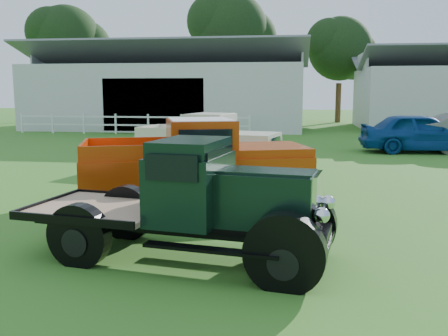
% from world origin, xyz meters
% --- Properties ---
extents(ground, '(120.00, 120.00, 0.00)m').
position_xyz_m(ground, '(0.00, 0.00, 0.00)').
color(ground, '#396F23').
extents(shed_left, '(18.80, 10.20, 5.60)m').
position_xyz_m(shed_left, '(-7.00, 26.00, 2.80)').
color(shed_left, '#B9B9B9').
rests_on(shed_left, ground).
extents(fence_rail, '(14.20, 0.16, 1.20)m').
position_xyz_m(fence_rail, '(-8.00, 20.00, 0.60)').
color(fence_rail, white).
rests_on(fence_rail, ground).
extents(tree_a, '(6.30, 6.30, 10.50)m').
position_xyz_m(tree_a, '(-18.00, 33.00, 5.25)').
color(tree_a, black).
rests_on(tree_a, ground).
extents(tree_b, '(6.90, 6.90, 11.50)m').
position_xyz_m(tree_b, '(-4.00, 34.00, 5.75)').
color(tree_b, black).
rests_on(tree_b, ground).
extents(tree_c, '(5.40, 5.40, 9.00)m').
position_xyz_m(tree_c, '(5.00, 33.00, 4.50)').
color(tree_c, black).
rests_on(tree_c, ground).
extents(vintage_flatbed, '(4.94, 2.59, 1.86)m').
position_xyz_m(vintage_flatbed, '(-0.04, -1.26, 0.93)').
color(vintage_flatbed, black).
rests_on(vintage_flatbed, ground).
extents(red_pickup, '(5.74, 3.63, 1.96)m').
position_xyz_m(red_pickup, '(-0.68, 2.76, 0.98)').
color(red_pickup, '#B43509').
rests_on(red_pickup, ground).
extents(white_pickup, '(5.14, 2.90, 1.78)m').
position_xyz_m(white_pickup, '(-1.30, 7.89, 0.89)').
color(white_pickup, beige).
rests_on(white_pickup, ground).
extents(misc_car_blue, '(4.96, 2.21, 1.66)m').
position_xyz_m(misc_car_blue, '(6.79, 13.25, 0.83)').
color(misc_car_blue, navy).
rests_on(misc_car_blue, ground).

